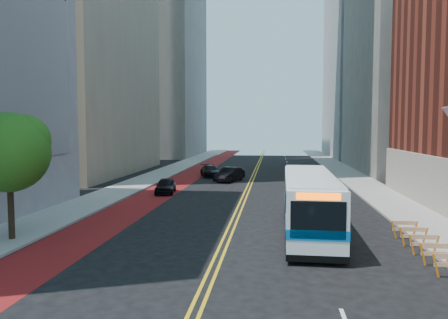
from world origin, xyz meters
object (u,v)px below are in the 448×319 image
street_tree (10,149)px  transit_bus (309,202)px  car_b (230,174)px  car_a (165,186)px  car_c (210,171)px

street_tree → transit_bus: street_tree is taller
transit_bus → car_b: 24.45m
transit_bus → car_b: transit_bus is taller
car_a → car_c: car_c is taller
car_b → car_c: size_ratio=0.98×
street_tree → car_b: 28.81m
street_tree → car_a: (3.86, 17.58, -4.21)m
transit_bus → car_b: bearing=107.7°
street_tree → car_a: street_tree is taller
transit_bus → car_c: 29.59m
transit_bus → car_a: size_ratio=3.03×
transit_bus → car_b: size_ratio=2.60×
car_c → transit_bus: bearing=-87.9°
car_a → car_b: size_ratio=0.86×
car_b → transit_bus: bearing=-52.8°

